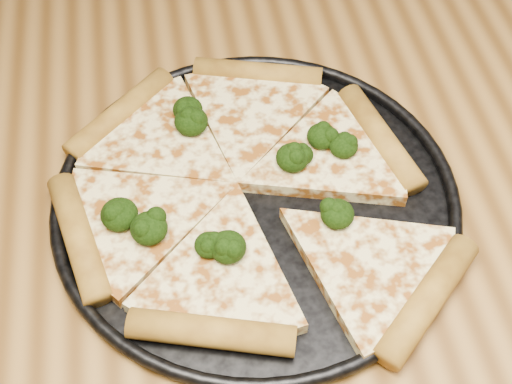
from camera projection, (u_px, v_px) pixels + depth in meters
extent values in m
cube|color=olive|center=(319.00, 235.00, 0.67)|extent=(1.20, 0.90, 0.04)
cylinder|color=black|center=(256.00, 200.00, 0.67)|extent=(0.38, 0.38, 0.01)
torus|color=black|center=(256.00, 196.00, 0.66)|extent=(0.39, 0.39, 0.01)
cylinder|color=#B4832D|center=(380.00, 138.00, 0.70)|extent=(0.06, 0.14, 0.03)
cylinder|color=#B4832D|center=(258.00, 74.00, 0.76)|extent=(0.14, 0.07, 0.03)
cylinder|color=#B4832D|center=(120.00, 114.00, 0.72)|extent=(0.12, 0.12, 0.03)
cylinder|color=#B4832D|center=(79.00, 237.00, 0.63)|extent=(0.06, 0.14, 0.03)
cylinder|color=#B4832D|center=(211.00, 332.00, 0.57)|extent=(0.14, 0.07, 0.03)
cylinder|color=#B4832D|center=(428.00, 299.00, 0.59)|extent=(0.12, 0.12, 0.03)
ellipsoid|color=black|center=(191.00, 121.00, 0.70)|extent=(0.03, 0.03, 0.03)
ellipsoid|color=black|center=(149.00, 228.00, 0.62)|extent=(0.03, 0.03, 0.03)
ellipsoid|color=black|center=(322.00, 136.00, 0.69)|extent=(0.03, 0.03, 0.02)
ellipsoid|color=black|center=(344.00, 146.00, 0.68)|extent=(0.03, 0.03, 0.02)
ellipsoid|color=black|center=(337.00, 214.00, 0.63)|extent=(0.03, 0.03, 0.02)
ellipsoid|color=black|center=(119.00, 214.00, 0.63)|extent=(0.03, 0.03, 0.03)
ellipsoid|color=black|center=(188.00, 109.00, 0.71)|extent=(0.03, 0.03, 0.02)
ellipsoid|color=black|center=(301.00, 155.00, 0.67)|extent=(0.02, 0.02, 0.02)
ellipsoid|color=black|center=(228.00, 247.00, 0.61)|extent=(0.03, 0.03, 0.02)
ellipsoid|color=black|center=(209.00, 245.00, 0.61)|extent=(0.03, 0.03, 0.02)
ellipsoid|color=black|center=(292.00, 158.00, 0.67)|extent=(0.03, 0.03, 0.02)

